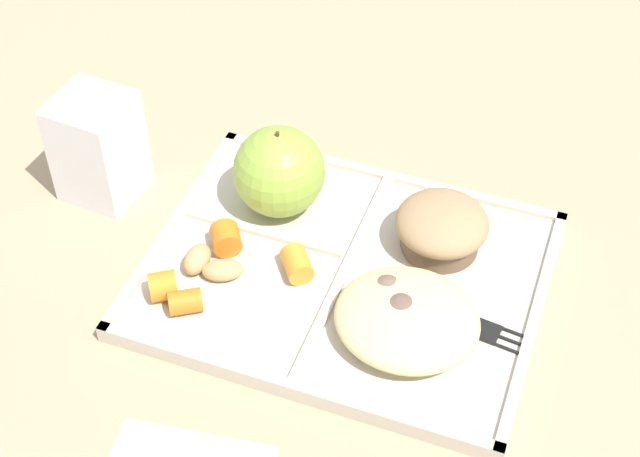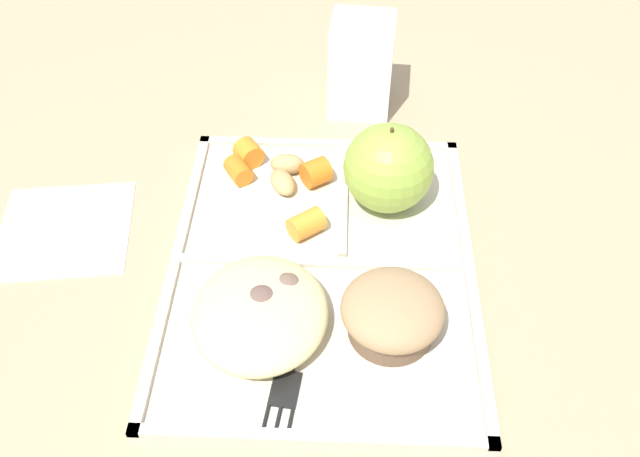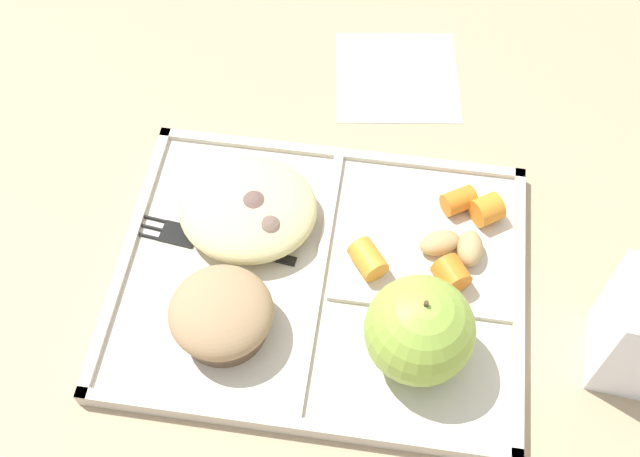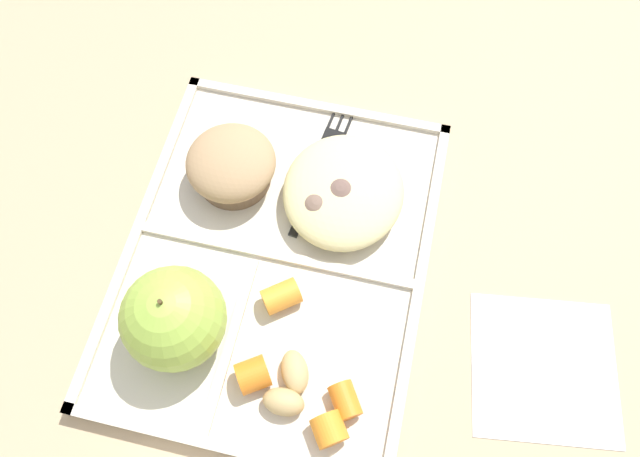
% 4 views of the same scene
% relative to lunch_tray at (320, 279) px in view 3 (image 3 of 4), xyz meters
% --- Properties ---
extents(ground, '(6.00, 6.00, 0.00)m').
position_rel_lunch_tray_xyz_m(ground, '(0.00, -0.00, -0.01)').
color(ground, tan).
extents(lunch_tray, '(0.36, 0.28, 0.02)m').
position_rel_lunch_tray_xyz_m(lunch_tray, '(0.00, 0.00, 0.00)').
color(lunch_tray, beige).
rests_on(lunch_tray, ground).
extents(green_apple, '(0.09, 0.09, 0.09)m').
position_rel_lunch_tray_xyz_m(green_apple, '(-0.09, 0.06, 0.05)').
color(green_apple, '#93B742').
rests_on(green_apple, lunch_tray).
extents(bran_muffin, '(0.09, 0.09, 0.05)m').
position_rel_lunch_tray_xyz_m(bran_muffin, '(0.07, 0.06, 0.03)').
color(bran_muffin, brown).
rests_on(bran_muffin, lunch_tray).
extents(carrot_slice_tilted, '(0.04, 0.04, 0.02)m').
position_rel_lunch_tray_xyz_m(carrot_slice_tilted, '(-0.04, -0.02, 0.02)').
color(carrot_slice_tilted, orange).
rests_on(carrot_slice_tilted, lunch_tray).
extents(carrot_slice_near_corner, '(0.04, 0.04, 0.03)m').
position_rel_lunch_tray_xyz_m(carrot_slice_near_corner, '(-0.11, -0.01, 0.02)').
color(carrot_slice_near_corner, orange).
rests_on(carrot_slice_near_corner, lunch_tray).
extents(carrot_slice_back, '(0.04, 0.03, 0.02)m').
position_rel_lunch_tray_xyz_m(carrot_slice_back, '(-0.12, -0.09, 0.02)').
color(carrot_slice_back, orange).
rests_on(carrot_slice_back, lunch_tray).
extents(carrot_slice_center, '(0.03, 0.04, 0.03)m').
position_rel_lunch_tray_xyz_m(carrot_slice_center, '(-0.14, -0.08, 0.02)').
color(carrot_slice_center, orange).
rests_on(carrot_slice_center, lunch_tray).
extents(potato_chunk_large, '(0.04, 0.04, 0.02)m').
position_rel_lunch_tray_xyz_m(potato_chunk_large, '(-0.10, -0.04, 0.01)').
color(potato_chunk_large, tan).
rests_on(potato_chunk_large, lunch_tray).
extents(potato_chunk_corner, '(0.02, 0.04, 0.02)m').
position_rel_lunch_tray_xyz_m(potato_chunk_corner, '(-0.13, -0.04, 0.02)').
color(potato_chunk_corner, tan).
rests_on(potato_chunk_corner, lunch_tray).
extents(egg_noodle_pile, '(0.13, 0.12, 0.04)m').
position_rel_lunch_tray_xyz_m(egg_noodle_pile, '(0.07, -0.05, 0.02)').
color(egg_noodle_pile, beige).
rests_on(egg_noodle_pile, lunch_tray).
extents(meatball_front, '(0.04, 0.04, 0.04)m').
position_rel_lunch_tray_xyz_m(meatball_front, '(0.07, -0.05, 0.03)').
color(meatball_front, brown).
rests_on(meatball_front, lunch_tray).
extents(meatball_side, '(0.03, 0.03, 0.03)m').
position_rel_lunch_tray_xyz_m(meatball_side, '(0.07, -0.07, 0.02)').
color(meatball_side, '#755B4C').
rests_on(meatball_side, lunch_tray).
extents(meatball_center, '(0.03, 0.03, 0.03)m').
position_rel_lunch_tray_xyz_m(meatball_center, '(0.08, -0.03, 0.02)').
color(meatball_center, '#755B4C').
rests_on(meatball_center, lunch_tray).
extents(meatball_back, '(0.04, 0.04, 0.04)m').
position_rel_lunch_tray_xyz_m(meatball_back, '(0.05, -0.03, 0.02)').
color(meatball_back, '#755B4C').
rests_on(meatball_back, lunch_tray).
extents(plastic_fork, '(0.15, 0.03, 0.00)m').
position_rel_lunch_tray_xyz_m(plastic_fork, '(0.11, -0.02, 0.01)').
color(plastic_fork, black).
rests_on(plastic_fork, lunch_tray).
extents(paper_napkin, '(0.15, 0.15, 0.00)m').
position_rel_lunch_tray_xyz_m(paper_napkin, '(-0.05, -0.26, -0.01)').
color(paper_napkin, white).
rests_on(paper_napkin, ground).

